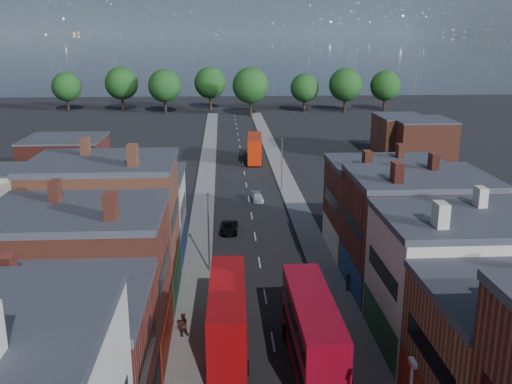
{
  "coord_description": "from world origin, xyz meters",
  "views": [
    {
      "loc": [
        -3.66,
        -23.42,
        23.03
      ],
      "look_at": [
        0.0,
        38.22,
        5.96
      ],
      "focal_mm": 40.0,
      "sensor_mm": 36.0,
      "label": 1
    }
  ],
  "objects": [
    {
      "name": "pavement_west",
      "position": [
        -6.5,
        50.0,
        0.06
      ],
      "size": [
        3.0,
        200.0,
        0.12
      ],
      "primitive_type": "cube",
      "color": "gray",
      "rests_on": "ground"
    },
    {
      "name": "bus_0",
      "position": [
        -3.5,
        15.43,
        2.76
      ],
      "size": [
        3.2,
        11.9,
        5.12
      ],
      "rotation": [
        0.0,
        0.0,
        -0.02
      ],
      "color": "#AF0A0D",
      "rests_on": "ground"
    },
    {
      "name": "car_3",
      "position": [
        1.2,
        54.9,
        0.54
      ],
      "size": [
        1.75,
        3.83,
        1.08
      ],
      "primitive_type": "imported",
      "rotation": [
        0.0,
        0.0,
        0.06
      ],
      "color": "silver",
      "rests_on": "ground"
    },
    {
      "name": "ped_1",
      "position": [
        -7.02,
        17.17,
        1.07
      ],
      "size": [
        1.01,
        0.68,
        1.9
      ],
      "primitive_type": "imported",
      "rotation": [
        0.0,
        0.0,
        3.34
      ],
      "color": "#3D2218",
      "rests_on": "pavement_west"
    },
    {
      "name": "bus_2",
      "position": [
        2.31,
        81.32,
        2.59
      ],
      "size": [
        3.31,
        11.25,
        4.8
      ],
      "rotation": [
        0.0,
        0.0,
        -0.06
      ],
      "color": "red",
      "rests_on": "ground"
    },
    {
      "name": "lamp_post_2",
      "position": [
        -5.2,
        30.0,
        4.7
      ],
      "size": [
        0.25,
        0.7,
        8.12
      ],
      "color": "slate",
      "rests_on": "ground"
    },
    {
      "name": "lamp_post_3",
      "position": [
        5.2,
        60.0,
        4.7
      ],
      "size": [
        0.25,
        0.7,
        8.12
      ],
      "color": "slate",
      "rests_on": "ground"
    },
    {
      "name": "bus_1",
      "position": [
        2.45,
        12.49,
        2.89
      ],
      "size": [
        3.25,
        12.43,
        5.35
      ],
      "rotation": [
        0.0,
        0.0,
        0.01
      ],
      "color": "#AC0921",
      "rests_on": "ground"
    },
    {
      "name": "pavement_east",
      "position": [
        6.5,
        50.0,
        0.06
      ],
      "size": [
        3.0,
        200.0,
        0.12
      ],
      "primitive_type": "cube",
      "color": "gray",
      "rests_on": "ground"
    },
    {
      "name": "car_2",
      "position": [
        -3.05,
        41.66,
        0.61
      ],
      "size": [
        2.27,
        4.52,
        1.23
      ],
      "primitive_type": "imported",
      "rotation": [
        0.0,
        0.0,
        -0.05
      ],
      "color": "black",
      "rests_on": "ground"
    },
    {
      "name": "ped_3",
      "position": [
        7.7,
        24.58,
        0.96
      ],
      "size": [
        0.47,
        1.0,
        1.68
      ],
      "primitive_type": "imported",
      "rotation": [
        0.0,
        0.0,
        1.54
      ],
      "color": "#555049",
      "rests_on": "pavement_east"
    }
  ]
}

